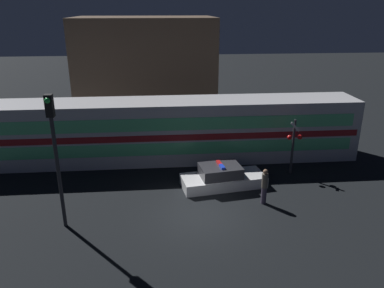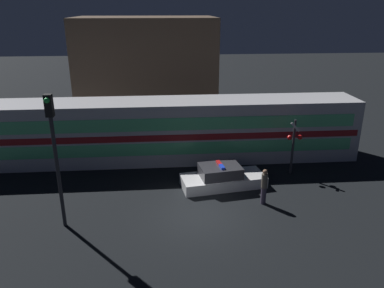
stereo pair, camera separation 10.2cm
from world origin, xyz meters
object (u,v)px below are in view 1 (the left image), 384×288
object	(u,v)px
train	(165,130)
traffic_light_corner	(55,146)
pedestrian	(264,186)
crossing_signal_near	(294,143)
police_car	(222,178)

from	to	relation	value
train	traffic_light_corner	distance (m)	8.83
pedestrian	traffic_light_corner	world-z (taller)	traffic_light_corner
pedestrian	crossing_signal_near	xyz separation A→B (m)	(2.49, 3.23, 0.97)
train	pedestrian	size ratio (longest dim) A/B	13.07
police_car	pedestrian	world-z (taller)	pedestrian
train	traffic_light_corner	bearing A→B (deg)	-121.95
train	crossing_signal_near	distance (m)	7.71
police_car	traffic_light_corner	world-z (taller)	traffic_light_corner
train	crossing_signal_near	xyz separation A→B (m)	(7.14, -2.90, 0.02)
police_car	traffic_light_corner	bearing A→B (deg)	-165.32
police_car	traffic_light_corner	xyz separation A→B (m)	(-7.52, -3.25, 3.29)
train	police_car	world-z (taller)	train
crossing_signal_near	traffic_light_corner	bearing A→B (deg)	-159.30
crossing_signal_near	traffic_light_corner	distance (m)	12.65
police_car	pedestrian	distance (m)	2.71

